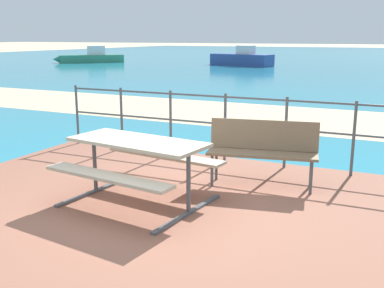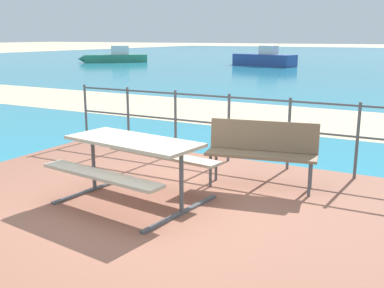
% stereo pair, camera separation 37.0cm
% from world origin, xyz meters
% --- Properties ---
extents(ground_plane, '(240.00, 240.00, 0.00)m').
position_xyz_m(ground_plane, '(0.00, 0.00, 0.00)').
color(ground_plane, beige).
extents(patio_paving, '(6.40, 5.20, 0.06)m').
position_xyz_m(patio_paving, '(0.00, 0.00, 0.03)').
color(patio_paving, '#935B47').
rests_on(patio_paving, ground).
extents(beach_strip, '(54.05, 4.72, 0.01)m').
position_xyz_m(beach_strip, '(0.00, 7.10, 0.01)').
color(beach_strip, beige).
rests_on(beach_strip, ground).
extents(picnic_table, '(1.84, 1.57, 0.78)m').
position_xyz_m(picnic_table, '(-0.26, 0.13, 0.66)').
color(picnic_table, '#BCAD93').
rests_on(picnic_table, patio_paving).
extents(park_bench, '(1.50, 0.68, 0.88)m').
position_xyz_m(park_bench, '(0.91, 1.41, 0.60)').
color(park_bench, '#7A6047').
rests_on(park_bench, patio_paving).
extents(railing_fence, '(5.94, 0.04, 1.10)m').
position_xyz_m(railing_fence, '(0.00, 2.38, 0.73)').
color(railing_fence, '#4C5156').
rests_on(railing_fence, patio_paving).
extents(boat_mid, '(4.45, 4.32, 1.29)m').
position_xyz_m(boat_mid, '(-19.83, 25.28, 0.41)').
color(boat_mid, '#338466').
rests_on(boat_mid, sea_water).
extents(boat_far, '(5.09, 2.46, 1.39)m').
position_xyz_m(boat_far, '(-8.02, 26.58, 0.48)').
color(boat_far, '#2D478C').
rests_on(boat_far, sea_water).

